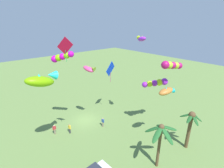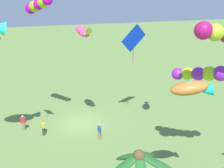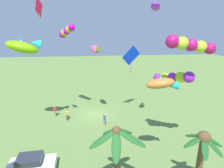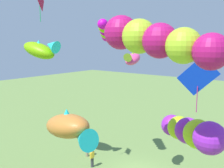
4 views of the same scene
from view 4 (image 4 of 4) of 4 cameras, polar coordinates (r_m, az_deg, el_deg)
name	(u,v)px [view 4 (image 4 of 4)]	position (r m, az deg, el deg)	size (l,w,h in m)	color
spectator_0	(92,158)	(23.51, -4.33, -15.69)	(0.29, 0.54, 1.59)	#38383D
spectator_2	(87,148)	(25.52, -5.43, -13.66)	(0.55, 0.26, 1.59)	gray
kite_tube_0	(190,131)	(9.87, 16.65, -9.84)	(3.11, 2.85, 1.45)	purple
kite_fish_2	(41,49)	(22.53, -15.22, 7.24)	(3.92, 2.01, 2.02)	#74B60A
kite_diamond_3	(198,77)	(17.42, 18.17, 1.49)	(2.52, 0.84, 3.66)	#0B32CC
kite_tube_4	(105,31)	(21.98, -1.48, 11.40)	(2.29, 3.10, 1.72)	#D60CBE
kite_fish_5	(132,58)	(18.89, 4.40, 5.58)	(1.51, 2.39, 1.20)	#F1438A
kite_tube_6	(154,40)	(7.42, 9.16, 9.50)	(3.85, 1.35, 1.49)	#B51364
kite_fish_7	(69,127)	(8.43, -9.29, -9.25)	(2.56, 1.53, 1.12)	#C2742D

